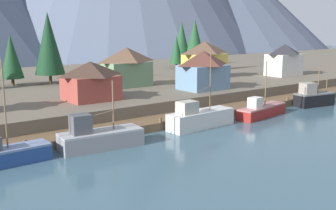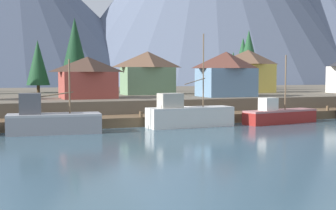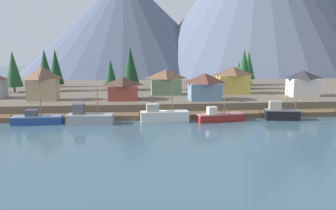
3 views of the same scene
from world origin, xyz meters
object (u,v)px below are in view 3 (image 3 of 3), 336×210
object	(u,v)px
house_blue	(205,86)
conifer_mid_right	(13,69)
house_red	(123,88)
conifer_near_left	(244,67)
conifer_far_left	(55,67)
house_green	(166,82)
conifer_back_right	(110,72)
fishing_boat_blue	(37,119)
conifer_centre	(239,72)
fishing_boat_white	(163,116)
fishing_boat_grey	(89,118)
house_yellow	(233,80)
house_tan	(43,83)
conifer_back_left	(130,65)
conifer_near_right	(248,65)
conifer_mid_left	(45,65)
fishing_boat_black	(281,113)
fishing_boat_red	(220,117)

from	to	relation	value
house_blue	conifer_mid_right	size ratio (longest dim) A/B	0.67
house_red	conifer_mid_right	xyz separation A→B (m)	(-29.03, 15.78, 3.54)
conifer_mid_right	house_red	bearing A→B (deg)	-28.53
conifer_near_left	conifer_far_left	world-z (taller)	conifer_far_left
house_green	conifer_back_right	world-z (taller)	conifer_back_right
fishing_boat_blue	conifer_back_right	distance (m)	35.04
fishing_boat_blue	conifer_centre	bearing A→B (deg)	35.66
fishing_boat_white	conifer_far_left	bearing A→B (deg)	128.50
house_blue	fishing_boat_grey	bearing A→B (deg)	-155.07
house_yellow	house_blue	bearing A→B (deg)	-133.05
fishing_boat_blue	fishing_boat_white	xyz separation A→B (m)	(23.51, -0.21, 0.29)
house_blue	conifer_back_right	bearing A→B (deg)	135.57
house_tan	conifer_back_left	distance (m)	25.59
house_red	conifer_near_right	world-z (taller)	conifer_near_right
conifer_mid_right	conifer_near_right	bearing A→B (deg)	10.35
conifer_mid_left	house_green	bearing A→B (deg)	-30.61
fishing_boat_white	conifer_centre	bearing A→B (deg)	52.95
house_tan	fishing_boat_black	bearing A→B (deg)	-15.88
conifer_back_left	conifer_back_right	bearing A→B (deg)	158.36
house_yellow	conifer_centre	bearing A→B (deg)	68.55
house_red	conifer_mid_left	distance (m)	37.16
conifer_centre	conifer_mid_left	bearing A→B (deg)	177.06
conifer_centre	conifer_far_left	xyz separation A→B (m)	(-52.91, -6.99, 2.22)
fishing_boat_white	house_yellow	bearing A→B (deg)	44.50
house_blue	conifer_far_left	size ratio (longest dim) A/B	0.64
fishing_boat_black	fishing_boat_white	bearing A→B (deg)	-170.99
house_blue	conifer_near_left	size ratio (longest dim) A/B	0.65
conifer_far_left	house_tan	bearing A→B (deg)	-86.48
fishing_boat_white	conifer_back_right	bearing A→B (deg)	108.10
conifer_near_right	conifer_back_left	world-z (taller)	conifer_back_left
conifer_far_left	conifer_mid_left	bearing A→B (deg)	118.69
fishing_boat_grey	conifer_near_left	bearing A→B (deg)	43.72
conifer_mid_right	conifer_back_right	xyz separation A→B (m)	(24.79, 4.08, -1.34)
house_blue	conifer_centre	distance (m)	31.47
house_blue	house_yellow	world-z (taller)	house_yellow
house_yellow	conifer_near_left	world-z (taller)	conifer_near_left
house_green	conifer_near_right	xyz separation A→B (m)	(27.92, 20.52, 3.05)
fishing_boat_grey	conifer_mid_left	world-z (taller)	conifer_mid_left
house_blue	house_tan	distance (m)	35.94
fishing_boat_grey	conifer_centre	world-z (taller)	conifer_centre
house_green	conifer_back_right	size ratio (longest dim) A/B	0.91
fishing_boat_white	house_green	distance (m)	21.07
conifer_mid_left	conifer_far_left	distance (m)	11.38
conifer_back_left	fishing_boat_blue	bearing A→B (deg)	-119.09
house_yellow	conifer_far_left	size ratio (longest dim) A/B	0.73
fishing_boat_white	house_blue	distance (m)	15.47
fishing_boat_black	house_blue	size ratio (longest dim) A/B	0.93
house_blue	conifer_back_left	size ratio (longest dim) A/B	0.60
house_yellow	fishing_boat_black	bearing A→B (deg)	-80.15
fishing_boat_red	house_tan	xyz separation A→B (m)	(-36.51, 14.11, 5.38)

